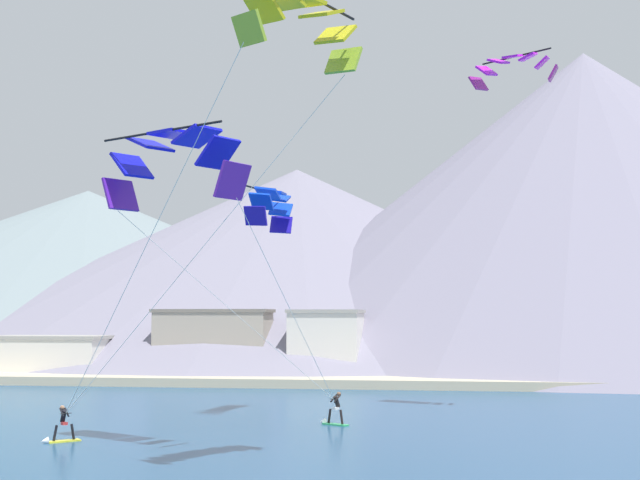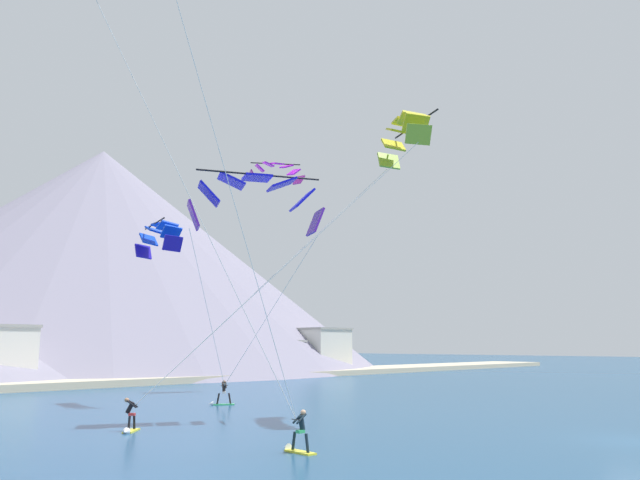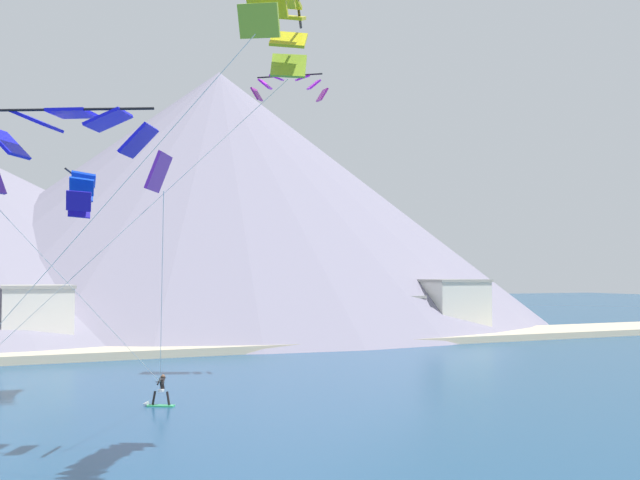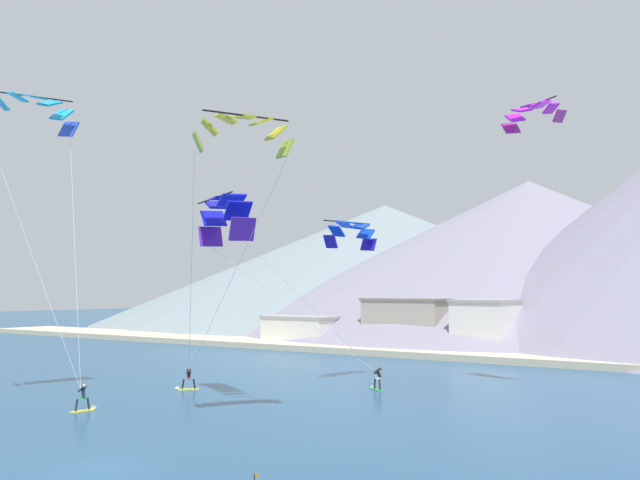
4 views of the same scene
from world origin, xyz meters
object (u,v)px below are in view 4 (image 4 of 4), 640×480
Objects in this scene: kitesurfer_mid_center at (376,382)px; parafoil_kite_mid_center at (225,214)px; kitesurfer_near_trail at (86,403)px; parafoil_kite_near_lead at (243,132)px; kitesurfer_near_lead at (185,383)px; parafoil_kite_distant_low_drift at (533,113)px; parafoil_kite_near_trail at (33,110)px; parafoil_kite_distant_high_outer at (351,232)px.

kitesurfer_mid_center is 0.14× the size of parafoil_kite_mid_center.
kitesurfer_near_trail is 1.01× the size of kitesurfer_mid_center.
kitesurfer_near_lead is at bearing 148.08° from parafoil_kite_near_lead.
parafoil_kite_near_lead is 23.42m from parafoil_kite_distant_low_drift.
parafoil_kite_mid_center is at bearing -133.79° from parafoil_kite_distant_low_drift.
parafoil_kite_distant_low_drift is at bearing 40.14° from parafoil_kite_near_trail.
kitesurfer_near_lead is 0.09× the size of parafoil_kite_near_trail.
parafoil_kite_near_lead reaches higher than kitesurfer_near_trail.
parafoil_kite_near_lead reaches higher than parafoil_kite_distant_high_outer.
parafoil_kite_distant_high_outer is at bearing 55.17° from kitesurfer_near_lead.
parafoil_kite_mid_center is 2.42× the size of parafoil_kite_distant_low_drift.
parafoil_kite_near_lead is 9.01m from parafoil_kite_mid_center.
kitesurfer_near_trail is 0.11× the size of parafoil_kite_near_lead.
parafoil_kite_near_lead is 1.26× the size of parafoil_kite_mid_center.
parafoil_kite_near_trail is at bearing -123.35° from kitesurfer_near_lead.
kitesurfer_near_lead is at bearing -146.82° from parafoil_kite_distant_low_drift.
parafoil_kite_distant_high_outer is at bearing 145.82° from kitesurfer_mid_center.
parafoil_kite_near_trail reaches higher than kitesurfer_near_lead.
parafoil_kite_distant_low_drift is at bearing 46.21° from parafoil_kite_mid_center.
kitesurfer_mid_center is 22.53m from parafoil_kite_distant_low_drift.
kitesurfer_near_lead is at bearing 159.53° from parafoil_kite_mid_center.
parafoil_kite_distant_high_outer is (7.36, 10.58, 11.29)m from kitesurfer_near_lead.
parafoil_kite_mid_center is (-5.39, -10.16, 11.59)m from kitesurfer_mid_center.
kitesurfer_near_lead is at bearing -124.83° from parafoil_kite_distant_high_outer.
kitesurfer_near_lead is 0.32× the size of parafoil_kite_distant_low_drift.
kitesurfer_near_trail is at bearing -6.16° from parafoil_kite_near_trail.
parafoil_kite_distant_low_drift reaches higher than parafoil_kite_near_trail.
parafoil_kite_near_trail reaches higher than parafoil_kite_near_lead.
kitesurfer_mid_center is 0.11× the size of parafoil_kite_near_lead.
kitesurfer_near_trail is 20.49m from parafoil_kite_near_trail.
kitesurfer_mid_center is 0.34× the size of parafoil_kite_distant_low_drift.
parafoil_kite_near_trail reaches higher than parafoil_kite_distant_high_outer.
parafoil_kite_distant_low_drift is at bearing 30.23° from kitesurfer_mid_center.
kitesurfer_mid_center is at bearing 93.18° from parafoil_kite_near_lead.
parafoil_kite_near_lead is 0.81× the size of parafoil_kite_near_trail.
parafoil_kite_mid_center is at bearing 62.60° from kitesurfer_near_trail.
parafoil_kite_distant_high_outer is at bearing 55.84° from parafoil_kite_near_trail.
kitesurfer_near_trail reaches higher than kitesurfer_near_lead.
kitesurfer_mid_center is 21.79m from parafoil_kite_near_lead.
kitesurfer_mid_center is 16.33m from parafoil_kite_mid_center.
parafoil_kite_mid_center is (3.95, 7.62, 11.64)m from kitesurfer_near_trail.
kitesurfer_near_trail is 36.06m from parafoil_kite_distant_low_drift.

